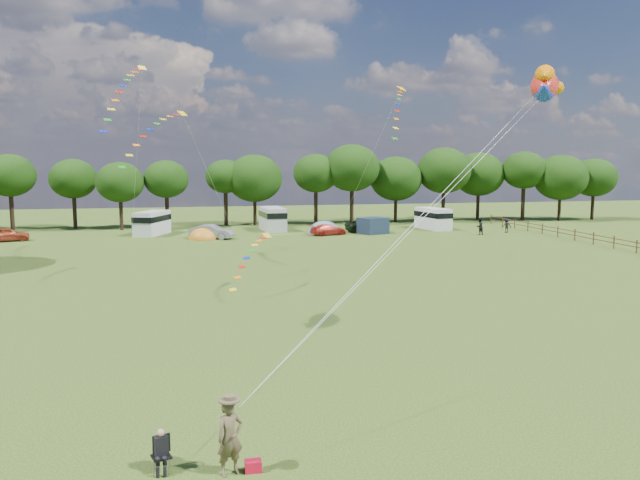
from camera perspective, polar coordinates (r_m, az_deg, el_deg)
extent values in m
plane|color=#1C310D|center=(25.61, 3.81, -11.14)|extent=(180.00, 180.00, 0.00)
cylinder|color=black|center=(81.82, -26.34, 2.29)|extent=(0.49, 0.49, 4.25)
ellipsoid|color=black|center=(81.62, -26.51, 5.31)|extent=(5.86, 5.86, 4.98)
cylinder|color=black|center=(81.02, -21.51, 2.37)|extent=(0.47, 0.47, 3.90)
ellipsoid|color=black|center=(80.82, -21.64, 5.23)|extent=(5.58, 5.58, 4.74)
cylinder|color=black|center=(77.28, -17.72, 2.19)|extent=(0.44, 0.44, 3.56)
ellipsoid|color=black|center=(77.06, -17.83, 5.05)|extent=(5.56, 5.56, 4.73)
cylinder|color=black|center=(77.88, -13.80, 2.51)|extent=(0.47, 0.47, 3.95)
ellipsoid|color=black|center=(77.67, -13.88, 5.43)|extent=(5.33, 5.33, 4.53)
cylinder|color=black|center=(79.76, -8.60, 2.88)|extent=(0.50, 0.50, 4.33)
ellipsoid|color=black|center=(79.57, -8.66, 5.77)|extent=(4.95, 4.95, 4.21)
cylinder|color=black|center=(79.64, -5.97, 2.54)|extent=(0.43, 0.43, 3.31)
ellipsoid|color=black|center=(79.41, -6.01, 5.63)|extent=(7.03, 7.03, 5.98)
cylinder|color=black|center=(81.06, -0.39, 3.04)|extent=(0.50, 0.50, 4.36)
ellipsoid|color=black|center=(80.86, -0.39, 6.13)|extent=(5.84, 5.84, 4.97)
cylinder|color=black|center=(81.26, 2.92, 3.10)|extent=(0.51, 0.51, 4.55)
ellipsoid|color=black|center=(81.05, 2.94, 6.60)|extent=(7.15, 7.15, 6.08)
cylinder|color=black|center=(83.80, 6.92, 2.72)|extent=(0.42, 0.42, 3.21)
ellipsoid|color=black|center=(83.58, 6.96, 5.59)|extent=(6.90, 6.90, 5.86)
cylinder|color=black|center=(85.48, 11.19, 3.05)|extent=(0.48, 0.48, 4.17)
ellipsoid|color=black|center=(85.28, 11.27, 6.25)|extent=(7.16, 7.16, 6.09)
cylinder|color=black|center=(89.75, 14.23, 2.99)|extent=(0.45, 0.45, 3.66)
ellipsoid|color=black|center=(89.55, 14.32, 5.85)|extent=(7.05, 7.05, 5.99)
cylinder|color=black|center=(90.07, 18.06, 3.19)|extent=(0.52, 0.52, 4.65)
ellipsoid|color=black|center=(89.89, 18.17, 6.09)|extent=(5.96, 5.96, 5.06)
cylinder|color=black|center=(91.47, 21.03, 2.66)|extent=(0.42, 0.42, 3.19)
ellipsoid|color=black|center=(91.27, 21.15, 5.35)|extent=(7.23, 7.23, 6.14)
cylinder|color=black|center=(94.83, 23.64, 2.78)|extent=(0.44, 0.44, 3.52)
ellipsoid|color=black|center=(94.65, 23.77, 5.25)|extent=(6.22, 6.22, 5.28)
cylinder|color=#472D19|center=(61.63, 26.97, -0.54)|extent=(0.12, 0.12, 1.20)
cylinder|color=#472D19|center=(63.96, 25.29, -0.19)|extent=(0.12, 0.12, 1.20)
cylinder|color=#472D19|center=(62.75, 26.13, -0.05)|extent=(0.08, 3.00, 0.08)
cylinder|color=#472D19|center=(62.79, 26.11, -0.41)|extent=(0.08, 3.00, 0.08)
cylinder|color=#472D19|center=(66.35, 23.73, 0.13)|extent=(0.12, 0.12, 1.20)
cylinder|color=#472D19|center=(65.11, 24.51, 0.28)|extent=(0.08, 3.00, 0.08)
cylinder|color=#472D19|center=(65.15, 24.49, -0.07)|extent=(0.08, 3.00, 0.08)
cylinder|color=#472D19|center=(68.79, 22.27, 0.43)|extent=(0.12, 0.12, 1.20)
cylinder|color=#472D19|center=(67.52, 23.00, 0.58)|extent=(0.08, 3.00, 0.08)
cylinder|color=#472D19|center=(67.57, 22.98, 0.24)|extent=(0.08, 3.00, 0.08)
cylinder|color=#472D19|center=(71.26, 20.92, 0.71)|extent=(0.12, 0.12, 1.20)
cylinder|color=#472D19|center=(69.98, 21.60, 0.86)|extent=(0.08, 3.00, 0.08)
cylinder|color=#472D19|center=(70.03, 21.58, 0.53)|extent=(0.08, 3.00, 0.08)
cylinder|color=#472D19|center=(73.78, 19.66, 0.97)|extent=(0.12, 0.12, 1.20)
cylinder|color=#472D19|center=(72.48, 20.29, 1.12)|extent=(0.08, 3.00, 0.08)
cylinder|color=#472D19|center=(72.52, 20.27, 0.81)|extent=(0.08, 3.00, 0.08)
cylinder|color=#472D19|center=(76.34, 18.48, 1.22)|extent=(0.12, 0.12, 1.20)
cylinder|color=#472D19|center=(75.02, 19.07, 1.36)|extent=(0.08, 3.00, 0.08)
cylinder|color=#472D19|center=(75.06, 19.06, 1.06)|extent=(0.08, 3.00, 0.08)
cylinder|color=#472D19|center=(78.92, 17.38, 1.44)|extent=(0.12, 0.12, 1.20)
cylinder|color=#472D19|center=(77.59, 17.93, 1.59)|extent=(0.08, 3.00, 0.08)
cylinder|color=#472D19|center=(77.63, 17.92, 1.29)|extent=(0.08, 3.00, 0.08)
cylinder|color=#472D19|center=(81.53, 16.34, 1.65)|extent=(0.12, 0.12, 1.20)
cylinder|color=#472D19|center=(80.19, 16.86, 1.80)|extent=(0.08, 3.00, 0.08)
cylinder|color=#472D19|center=(80.23, 16.85, 1.52)|extent=(0.08, 3.00, 0.08)
cylinder|color=#472D19|center=(84.17, 15.38, 1.85)|extent=(0.12, 0.12, 1.20)
cylinder|color=#472D19|center=(82.82, 15.86, 2.00)|extent=(0.08, 3.00, 0.08)
cylinder|color=#472D19|center=(82.85, 15.85, 1.72)|extent=(0.08, 3.00, 0.08)
imported|color=#9C371C|center=(70.61, -26.73, 0.46)|extent=(4.65, 2.99, 1.44)
imported|color=gray|center=(66.07, -9.89, 0.74)|extent=(4.55, 3.02, 1.51)
imported|color=#AE271B|center=(68.56, 0.78, 0.95)|extent=(4.30, 2.72, 1.20)
imported|color=black|center=(71.87, 4.40, 1.31)|extent=(5.40, 2.70, 1.44)
cube|color=silver|center=(71.38, -15.10, 1.51)|extent=(3.99, 5.62, 2.59)
cube|color=black|center=(71.33, -15.11, 1.93)|extent=(4.07, 5.73, 0.61)
cylinder|color=black|center=(70.01, -15.64, 0.62)|extent=(0.78, 0.52, 0.73)
cylinder|color=black|center=(72.94, -14.53, 0.91)|extent=(0.78, 0.52, 0.73)
cube|color=#B5B5B7|center=(73.45, -4.36, 1.94)|extent=(2.65, 5.56, 2.71)
cube|color=black|center=(73.40, -4.36, 2.37)|extent=(2.71, 5.67, 0.64)
cylinder|color=black|center=(71.88, -4.08, 1.05)|extent=(0.78, 0.33, 0.76)
cylinder|color=black|center=(75.21, -4.61, 1.31)|extent=(0.78, 0.33, 0.76)
cube|color=silver|center=(75.73, 10.29, 1.93)|extent=(3.01, 5.36, 2.53)
cube|color=black|center=(75.69, 10.30, 2.32)|extent=(3.07, 5.47, 0.60)
cylinder|color=black|center=(74.49, 10.93, 1.13)|extent=(0.75, 0.38, 0.71)
cylinder|color=black|center=(77.16, 9.64, 1.36)|extent=(0.75, 0.38, 0.71)
ellipsoid|color=#C1701A|center=(66.30, -10.57, 0.11)|extent=(3.12, 3.59, 2.57)
cylinder|color=#C1701A|center=(66.30, -10.57, 0.13)|extent=(3.28, 3.28, 0.08)
ellipsoid|color=slate|center=(70.25, 0.37, 0.62)|extent=(3.57, 4.11, 2.79)
cylinder|color=slate|center=(70.25, 0.37, 0.64)|extent=(3.75, 3.75, 0.08)
cube|color=#192639|center=(70.23, 4.85, 1.32)|extent=(3.60, 3.32, 1.80)
imported|color=brown|center=(16.98, -8.23, -17.45)|extent=(0.84, 0.70, 1.98)
cylinder|color=#99999E|center=(17.59, -14.99, -19.54)|extent=(0.02, 0.02, 0.41)
cylinder|color=#99999E|center=(17.57, -13.62, -19.52)|extent=(0.02, 0.02, 0.41)
cylinder|color=#99999E|center=(17.94, -14.92, -18.97)|extent=(0.02, 0.02, 0.41)
cylinder|color=#99999E|center=(17.92, -13.59, -18.96)|extent=(0.02, 0.02, 0.41)
cube|color=black|center=(17.66, -14.30, -18.65)|extent=(0.58, 0.57, 0.04)
cube|color=black|center=(17.75, -14.30, -17.59)|extent=(0.46, 0.18, 0.49)
cube|color=black|center=(17.57, -14.33, -17.75)|extent=(0.39, 0.31, 0.52)
sphere|color=tan|center=(17.41, -14.37, -16.70)|extent=(0.20, 0.20, 0.20)
cube|color=red|center=(17.38, -6.13, -19.86)|extent=(0.44, 0.30, 0.31)
ellipsoid|color=red|center=(29.07, 19.84, 13.11)|extent=(2.64, 3.26, 1.80)
ellipsoid|color=#FDFF04|center=(29.06, 19.83, 12.83)|extent=(1.63, 2.04, 0.99)
cone|color=orange|center=(27.76, 19.86, 14.00)|extent=(1.25, 1.36, 0.95)
cone|color=#1336C7|center=(27.69, 19.81, 12.84)|extent=(1.25, 1.36, 0.95)
cone|color=#1336C7|center=(29.24, 19.89, 14.22)|extent=(1.03, 0.98, 0.80)
sphere|color=white|center=(30.17, 19.22, 13.23)|extent=(0.30, 0.30, 0.30)
sphere|color=black|center=(30.25, 19.13, 13.21)|extent=(0.15, 0.15, 0.15)
cube|color=yellow|center=(55.93, -15.96, 14.90)|extent=(0.84, 0.80, 0.41)
cube|color=red|center=(55.43, -16.27, 14.73)|extent=(0.65, 0.48, 0.11)
cube|color=orange|center=(54.92, -16.59, 14.51)|extent=(0.65, 0.48, 0.13)
cube|color=yellow|center=(54.40, -16.91, 14.21)|extent=(0.65, 0.48, 0.14)
cube|color=#198C1E|center=(53.88, -17.23, 13.81)|extent=(0.65, 0.47, 0.15)
cube|color=#0C1EB2|center=(53.36, -17.56, 13.32)|extent=(0.64, 0.47, 0.16)
cube|color=red|center=(52.83, -17.88, 12.73)|extent=(0.64, 0.46, 0.17)
cube|color=orange|center=(52.30, -18.21, 12.05)|extent=(0.64, 0.46, 0.18)
cube|color=yellow|center=(51.78, -18.54, 11.26)|extent=(0.64, 0.45, 0.18)
cube|color=#198C1E|center=(51.26, -18.87, 10.37)|extent=(0.63, 0.45, 0.19)
cube|color=#0C1EB2|center=(50.75, -19.20, 9.37)|extent=(0.63, 0.44, 0.20)
cube|color=yellow|center=(43.79, -12.47, 11.22)|extent=(0.72, 0.71, 0.34)
cube|color=red|center=(43.34, -13.02, 11.11)|extent=(0.50, 0.49, 0.09)
cube|color=orange|center=(42.88, -13.57, 10.94)|extent=(0.50, 0.49, 0.10)
cube|color=yellow|center=(42.43, -14.13, 10.66)|extent=(0.50, 0.48, 0.11)
cube|color=#198C1E|center=(41.98, -14.70, 10.26)|extent=(0.49, 0.48, 0.12)
cube|color=#0C1EB2|center=(41.53, -15.28, 9.74)|extent=(0.49, 0.48, 0.13)
cube|color=red|center=(41.08, -15.86, 9.10)|extent=(0.49, 0.48, 0.14)
cube|color=orange|center=(40.64, -16.45, 8.33)|extent=(0.48, 0.47, 0.15)
cube|color=yellow|center=(40.22, -17.05, 7.42)|extent=(0.48, 0.47, 0.15)
cube|color=#198C1E|center=(39.80, -17.65, 6.39)|extent=(0.48, 0.46, 0.16)
cube|color=gold|center=(39.98, -4.88, 0.41)|extent=(0.66, 0.64, 0.31)
cube|color=red|center=(39.42, -5.24, 0.21)|extent=(0.49, 0.41, 0.09)
cube|color=orange|center=(38.87, -5.60, -0.06)|extent=(0.49, 0.40, 0.10)
cube|color=yellow|center=(38.33, -5.97, -0.46)|extent=(0.49, 0.40, 0.11)
cube|color=#198C1E|center=(37.80, -6.36, -0.99)|extent=(0.49, 0.40, 0.11)
cube|color=#0C1EB2|center=(37.29, -6.75, -1.65)|extent=(0.49, 0.40, 0.12)
cube|color=red|center=(36.80, -7.15, -2.46)|extent=(0.49, 0.39, 0.13)
cube|color=orange|center=(36.34, -7.56, -3.41)|extent=(0.48, 0.39, 0.14)
cube|color=yellow|center=(35.90, -7.97, -4.51)|extent=(0.48, 0.38, 0.14)
imported|color=black|center=(70.93, 14.38, 1.21)|extent=(1.04, 0.83, 1.87)
imported|color=black|center=(73.97, 16.69, 1.28)|extent=(1.12, 0.64, 1.65)
cube|color=#FFCC00|center=(50.48, 7.47, 13.56)|extent=(0.81, 0.80, 0.38)
cube|color=red|center=(49.92, 7.41, 13.44)|extent=(0.58, 0.53, 0.11)
cube|color=orange|center=(49.36, 7.35, 13.28)|extent=(0.58, 0.53, 0.12)
cube|color=yellow|center=(48.79, 7.29, 13.02)|extent=(0.58, 0.53, 0.13)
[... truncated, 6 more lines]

